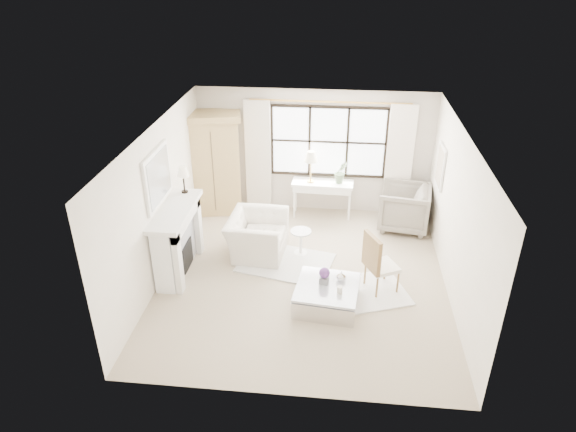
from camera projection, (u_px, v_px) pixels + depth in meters
The scene contains 32 objects.
floor at pixel (303, 277), 9.21m from camera, with size 5.50×5.50×0.00m, color tan.
ceiling at pixel (305, 133), 7.95m from camera, with size 5.50×5.50×0.00m, color white.
wall_back at pixel (314, 152), 10.99m from camera, with size 5.00×5.00×0.00m, color beige.
wall_front at pixel (286, 314), 6.16m from camera, with size 5.00×5.00×0.00m, color beige.
wall_left at pixel (159, 203), 8.81m from camera, with size 5.50×5.50×0.00m, color white.
wall_right at pixel (457, 218), 8.35m from camera, with size 5.50×5.50×0.00m, color white.
window_pane at pixel (328, 142), 10.83m from camera, with size 2.40×0.02×1.50m, color white.
window_frame at pixel (328, 142), 10.82m from camera, with size 2.50×0.04×1.50m, color black, non-canonical shape.
curtain_rod at pixel (330, 102), 10.37m from camera, with size 0.04×0.04×3.30m, color #C49344.
curtain_left at pixel (258, 156), 11.07m from camera, with size 0.55×0.10×2.47m, color beige.
curtain_right at pixel (399, 162), 10.79m from camera, with size 0.55×0.10×2.47m, color white.
fireplace at pixel (176, 239), 9.12m from camera, with size 0.58×1.66×1.26m.
mirror_frame at pixel (157, 177), 8.58m from camera, with size 0.05×1.15×0.95m, color white.
mirror_glass at pixel (159, 177), 8.58m from camera, with size 0.02×1.00×0.80m, color silver.
art_frame at pixel (441, 166), 9.75m from camera, with size 0.04×0.62×0.82m, color white.
art_canvas at pixel (439, 166), 9.75m from camera, with size 0.01×0.52×0.72m, color tan.
mantel_lamp at pixel (183, 173), 9.22m from camera, with size 0.22×0.22×0.51m.
armoire at pixel (216, 163), 11.00m from camera, with size 1.24×0.91×2.24m.
console_table at pixel (322, 199), 11.12m from camera, with size 1.32×0.50×0.80m.
console_lamp at pixel (311, 157), 10.69m from camera, with size 0.28×0.28×0.69m.
orchid_plant at pixel (341, 172), 10.79m from camera, with size 0.27×0.22×0.49m, color #506845.
side_table at pixel (301, 239), 9.76m from camera, with size 0.40×0.40×0.51m.
rug_left at pixel (286, 263), 9.60m from camera, with size 1.65×1.17×0.03m, color silver.
rug_right at pixel (363, 292), 8.79m from camera, with size 1.44×1.08×0.03m, color white.
club_armchair at pixel (257, 235), 9.76m from camera, with size 1.19×1.04×0.77m, color silver.
wingback_chair at pixel (404, 208), 10.63m from camera, with size 0.98×1.01×0.92m, color gray.
french_chair at pixel (380, 274), 8.74m from camera, with size 0.65×0.65×1.08m.
coffee_table at pixel (327, 296), 8.41m from camera, with size 1.10×1.10×0.38m.
planter_box at pixel (324, 280), 8.38m from camera, with size 0.14×0.14×0.11m, color slate.
planter_flowers at pixel (324, 273), 8.31m from camera, with size 0.18×0.18×0.18m, color #5A2E74.
pillar_candle at pixel (340, 290), 8.13m from camera, with size 0.09×0.09×0.12m, color silver.
coffee_vase at pixel (341, 276), 8.42m from camera, with size 0.16×0.16×0.17m, color silver.
Camera 1 is at (0.53, -7.61, 5.28)m, focal length 32.00 mm.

